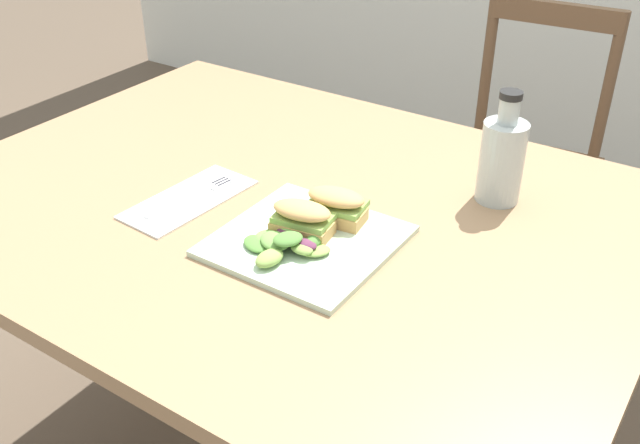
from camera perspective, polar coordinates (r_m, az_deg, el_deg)
The scene contains 9 objects.
dining_table at distance 1.34m, azimuth -2.81°, elevation -2.63°, with size 1.26×0.95×0.74m.
chair_wooden_far at distance 2.12m, azimuth 15.52°, elevation 4.40°, with size 0.43×0.43×0.87m.
plate_lunch at distance 1.15m, azimuth -1.11°, elevation -1.50°, with size 0.27×0.27×0.01m, color beige.
sandwich_half_front at distance 1.15m, azimuth -1.40°, elevation 0.29°, with size 0.10×0.08×0.06m.
sandwich_half_back at distance 1.18m, azimuth 1.29°, elevation 1.34°, with size 0.10×0.08×0.06m.
salad_mixed_greens at distance 1.12m, azimuth -2.48°, elevation -1.42°, with size 0.15×0.15×0.03m.
napkin_folded at distance 1.29m, azimuth -10.30°, elevation 1.78°, with size 0.11×0.24×0.00m, color white.
fork_on_napkin at distance 1.30m, azimuth -9.72°, elevation 2.20°, with size 0.05×0.19×0.00m.
bottle_cold_brew at distance 1.28m, azimuth 14.12°, elevation 4.49°, with size 0.08×0.08×0.20m.
Camera 1 is at (0.75, -0.91, 1.37)m, focal length 40.52 mm.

